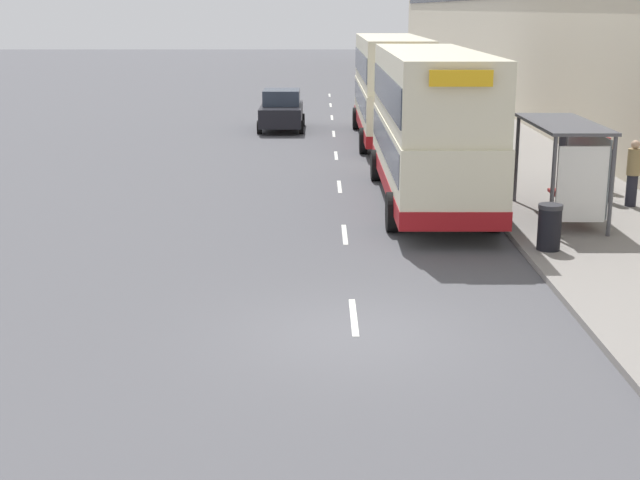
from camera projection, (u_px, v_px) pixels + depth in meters
name	position (u px, v px, depth m)	size (l,w,h in m)	color
ground_plane	(352.00, 334.00, 15.32)	(220.00, 220.00, 0.00)	#515156
pavement	(437.00, 102.00, 52.58)	(5.00, 93.00, 0.14)	gray
lane_mark_0	(350.00, 317.00, 16.14)	(0.12, 2.00, 0.01)	silver
lane_mark_1	(341.00, 234.00, 22.04)	(0.12, 2.00, 0.01)	silver
lane_mark_2	(336.00, 187.00, 27.94)	(0.12, 2.00, 0.01)	silver
lane_mark_3	(332.00, 156.00, 33.84)	(0.12, 2.00, 0.01)	silver
lane_mark_4	(330.00, 134.00, 39.74)	(0.12, 2.00, 0.01)	silver
lane_mark_5	(328.00, 118.00, 45.64)	(0.12, 2.00, 0.01)	silver
lane_mark_6	(327.00, 105.00, 51.54)	(0.12, 2.00, 0.01)	silver
lane_mark_7	(326.00, 95.00, 57.44)	(0.12, 2.00, 0.01)	silver
bus_shelter	(568.00, 153.00, 22.55)	(1.60, 4.20, 2.48)	#4C4C51
double_decker_bus_near	(426.00, 124.00, 24.97)	(2.85, 10.61, 4.30)	beige
double_decker_bus_ahead	(387.00, 86.00, 37.11)	(2.85, 11.13, 4.30)	beige
car_0	(278.00, 110.00, 40.88)	(2.08, 4.36, 1.82)	black
pedestrian_at_shelter	(599.00, 159.00, 26.55)	(0.36, 0.36, 1.81)	#23232D
pedestrian_1	(604.00, 171.00, 25.00)	(0.33, 0.33, 1.69)	#23232D
pedestrian_2	(629.00, 172.00, 24.39)	(0.36, 0.36, 1.83)	#23232D
pedestrian_3	(559.00, 155.00, 27.84)	(0.33, 0.33, 1.66)	#23232D
litter_bin	(546.00, 227.00, 20.02)	(0.55, 0.55, 1.05)	black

